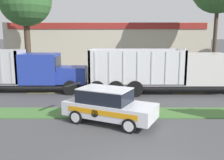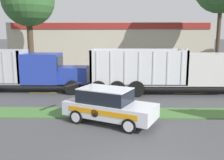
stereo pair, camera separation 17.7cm
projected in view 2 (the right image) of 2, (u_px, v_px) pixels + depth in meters
grass_verge at (132, 113)px, 13.70m from camera, size 120.00×1.84×0.06m
centre_line_3 at (45, 93)px, 18.64m from camera, size 2.40×0.14×0.01m
centre_line_4 at (118, 93)px, 18.56m from camera, size 2.40×0.14×0.01m
centre_line_5 at (190, 93)px, 18.47m from camera, size 2.40×0.14×0.01m
dump_truck_lead at (28, 72)px, 18.96m from camera, size 10.77×2.59×3.17m
dump_truck_trail at (189, 72)px, 18.30m from camera, size 12.48×2.83×3.39m
rally_car at (108, 105)px, 12.17m from camera, size 4.79×3.56×1.73m
store_building_backdrop at (111, 44)px, 38.69m from camera, size 27.28×12.10×5.92m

